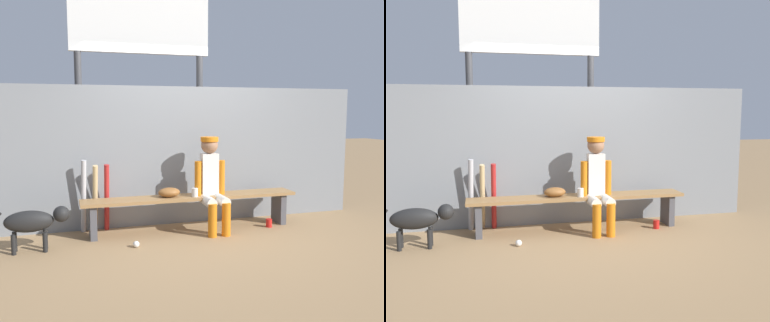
{
  "view_description": "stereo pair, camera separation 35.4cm",
  "coord_description": "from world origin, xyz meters",
  "views": [
    {
      "loc": [
        -1.57,
        -5.11,
        1.53
      ],
      "look_at": [
        0.0,
        0.0,
        0.9
      ],
      "focal_mm": 39.41,
      "sensor_mm": 36.0,
      "label": 1
    },
    {
      "loc": [
        -1.23,
        -5.2,
        1.53
      ],
      "look_at": [
        0.0,
        0.0,
        0.9
      ],
      "focal_mm": 39.41,
      "sensor_mm": 36.0,
      "label": 2
    }
  ],
  "objects": [
    {
      "name": "ground_plane",
      "position": [
        0.0,
        0.0,
        0.0
      ],
      "size": [
        30.0,
        30.0,
        0.0
      ],
      "primitive_type": "plane",
      "color": "#9E7A51"
    },
    {
      "name": "chainlink_fence",
      "position": [
        0.0,
        0.39,
        0.93
      ],
      "size": [
        5.18,
        0.03,
        1.86
      ],
      "primitive_type": "cube",
      "color": "gray",
      "rests_on": "ground_plane"
    },
    {
      "name": "dugout_bench",
      "position": [
        0.0,
        0.0,
        0.36
      ],
      "size": [
        2.81,
        0.36,
        0.45
      ],
      "color": "olive",
      "rests_on": "ground_plane"
    },
    {
      "name": "player_seated",
      "position": [
        0.24,
        -0.11,
        0.65
      ],
      "size": [
        0.41,
        0.55,
        1.21
      ],
      "color": "silver",
      "rests_on": "ground_plane"
    },
    {
      "name": "baseball_glove",
      "position": [
        -0.3,
        0.0,
        0.51
      ],
      "size": [
        0.28,
        0.2,
        0.12
      ],
      "primitive_type": "ellipsoid",
      "color": "brown",
      "rests_on": "dugout_bench"
    },
    {
      "name": "bat_aluminum_red",
      "position": [
        -1.06,
        0.27,
        0.44
      ],
      "size": [
        0.07,
        0.2,
        0.87
      ],
      "primitive_type": "cylinder",
      "rotation": [
        0.16,
        0.0,
        0.01
      ],
      "color": "#B22323",
      "rests_on": "ground_plane"
    },
    {
      "name": "bat_wood_natural",
      "position": [
        -1.2,
        0.29,
        0.44
      ],
      "size": [
        0.08,
        0.28,
        0.87
      ],
      "primitive_type": "cylinder",
      "rotation": [
        0.24,
        0.0,
        0.04
      ],
      "color": "tan",
      "rests_on": "ground_plane"
    },
    {
      "name": "bat_aluminum_silver",
      "position": [
        -1.35,
        0.27,
        0.47
      ],
      "size": [
        0.1,
        0.19,
        0.94
      ],
      "primitive_type": "cylinder",
      "rotation": [
        0.12,
        0.0,
        0.21
      ],
      "color": "#B7B7BC",
      "rests_on": "ground_plane"
    },
    {
      "name": "baseball",
      "position": [
        -0.82,
        -0.5,
        0.04
      ],
      "size": [
        0.07,
        0.07,
        0.07
      ],
      "primitive_type": "sphere",
      "color": "white",
      "rests_on": "ground_plane"
    },
    {
      "name": "cup_on_ground",
      "position": [
        1.02,
        -0.18,
        0.06
      ],
      "size": [
        0.08,
        0.08,
        0.11
      ],
      "primitive_type": "cylinder",
      "color": "red",
      "rests_on": "ground_plane"
    },
    {
      "name": "cup_on_bench",
      "position": [
        0.01,
        -0.08,
        0.51
      ],
      "size": [
        0.08,
        0.08,
        0.11
      ],
      "primitive_type": "cylinder",
      "color": "silver",
      "rests_on": "dugout_bench"
    },
    {
      "name": "scoreboard",
      "position": [
        -0.38,
        1.08,
        2.48
      ],
      "size": [
        2.3,
        0.27,
        3.53
      ],
      "color": "#3F3F42",
      "rests_on": "ground_plane"
    },
    {
      "name": "dog",
      "position": [
        -1.9,
        -0.31,
        0.34
      ],
      "size": [
        0.84,
        0.2,
        0.49
      ],
      "color": "black",
      "rests_on": "ground_plane"
    }
  ]
}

